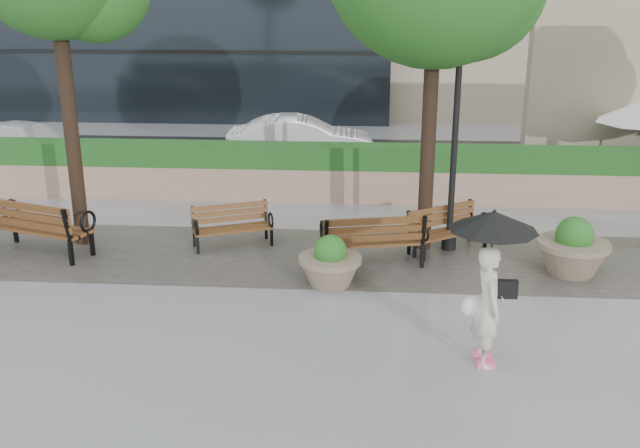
# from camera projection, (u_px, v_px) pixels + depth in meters

# --- Properties ---
(ground) EXTENTS (100.00, 100.00, 0.00)m
(ground) POSITION_uv_depth(u_px,v_px,m) (344.00, 328.00, 10.73)
(ground) COLOR gray
(ground) RESTS_ON ground
(cobble_strip) EXTENTS (28.00, 3.20, 0.01)m
(cobble_strip) POSITION_uv_depth(u_px,v_px,m) (351.00, 257.00, 13.57)
(cobble_strip) COLOR #383330
(cobble_strip) RESTS_ON ground
(hedge_wall) EXTENTS (24.00, 0.80, 1.35)m
(hedge_wall) POSITION_uv_depth(u_px,v_px,m) (356.00, 173.00, 17.16)
(hedge_wall) COLOR tan
(hedge_wall) RESTS_ON ground
(asphalt_street) EXTENTS (40.00, 7.00, 0.00)m
(asphalt_street) POSITION_uv_depth(u_px,v_px,m) (359.00, 162.00, 21.16)
(asphalt_street) COLOR black
(asphalt_street) RESTS_ON ground
(bench_0) EXTENTS (2.18, 1.44, 1.10)m
(bench_0) POSITION_uv_depth(u_px,v_px,m) (41.00, 238.00, 13.68)
(bench_0) COLOR brown
(bench_0) RESTS_ON ground
(bench_1) EXTENTS (1.65, 1.17, 0.83)m
(bench_1) POSITION_uv_depth(u_px,v_px,m) (233.00, 235.00, 14.10)
(bench_1) COLOR brown
(bench_1) RESTS_ON ground
(bench_2) EXTENTS (1.98, 1.13, 1.01)m
(bench_2) POSITION_uv_depth(u_px,v_px,m) (372.00, 250.00, 13.10)
(bench_2) COLOR brown
(bench_2) RESTS_ON ground
(bench_3) EXTENTS (1.68, 1.44, 0.87)m
(bench_3) POSITION_uv_depth(u_px,v_px,m) (448.00, 239.00, 13.85)
(bench_3) COLOR brown
(bench_3) RESTS_ON ground
(planter_left) EXTENTS (1.08, 1.08, 0.91)m
(planter_left) POSITION_uv_depth(u_px,v_px,m) (330.00, 266.00, 12.20)
(planter_left) COLOR #7F6B56
(planter_left) RESTS_ON ground
(planter_right) EXTENTS (1.27, 1.27, 1.06)m
(planter_right) POSITION_uv_depth(u_px,v_px,m) (573.00, 252.00, 12.68)
(planter_right) COLOR #7F6B56
(planter_right) RESTS_ON ground
(lamppost) EXTENTS (0.28, 0.28, 4.38)m
(lamppost) POSITION_uv_depth(u_px,v_px,m) (454.00, 153.00, 13.42)
(lamppost) COLOR black
(lamppost) RESTS_ON ground
(car_left) EXTENTS (4.38, 2.60, 1.19)m
(car_left) POSITION_uv_depth(u_px,v_px,m) (29.00, 143.00, 20.85)
(car_left) COLOR silver
(car_left) RESTS_ON ground
(car_right) EXTENTS (4.38, 1.89, 1.40)m
(car_right) POSITION_uv_depth(u_px,v_px,m) (301.00, 140.00, 20.75)
(car_right) COLOR silver
(car_right) RESTS_ON ground
(pedestrian) EXTENTS (1.17, 1.17, 2.14)m
(pedestrian) POSITION_uv_depth(u_px,v_px,m) (490.00, 273.00, 9.37)
(pedestrian) COLOR beige
(pedestrian) RESTS_ON ground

